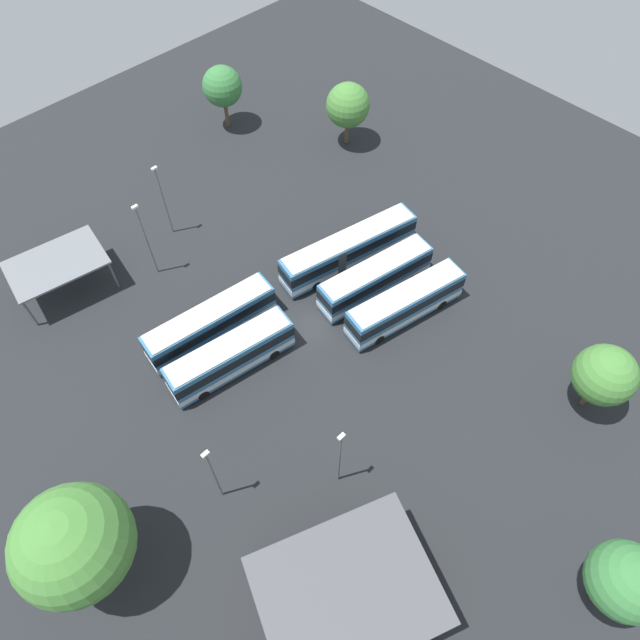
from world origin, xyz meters
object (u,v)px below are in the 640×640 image
object	(u,v)px
tree_west_edge	(74,544)
tree_south_edge	(604,375)
lamp_post_near_entrance	(340,457)
tree_northeast	(348,105)
bus_row1_slot1	(375,278)
maintenance_shelter	(56,264)
bus_row0_slot1	(231,356)
bus_row1_slot0	(405,304)
lamp_post_far_corner	(163,198)
depot_building	(346,598)
lamp_post_by_building	(213,473)
lamp_post_mid_lot	(146,238)
bus_row1_slot2	(348,250)
bus_row0_slot2	(211,323)
tree_east_edge	(222,87)
tree_north_edge	(626,581)

from	to	relation	value
tree_west_edge	tree_south_edge	xyz separation A→B (m)	(35.45, -16.45, -1.69)
lamp_post_near_entrance	tree_northeast	distance (m)	40.68
bus_row1_slot1	maintenance_shelter	distance (m)	29.18
maintenance_shelter	bus_row0_slot1	bearing A→B (deg)	-72.26
bus_row1_slot0	tree_south_edge	distance (m)	16.98
lamp_post_far_corner	bus_row1_slot0	bearing A→B (deg)	-69.29
depot_building	lamp_post_by_building	size ratio (longest dim) A/B	1.63
maintenance_shelter	tree_northeast	distance (m)	34.89
bus_row1_slot0	tree_northeast	distance (m)	25.86
lamp_post_mid_lot	maintenance_shelter	bearing A→B (deg)	149.96
bus_row1_slot1	bus_row1_slot2	size ratio (longest dim) A/B	0.81
bus_row0_slot2	lamp_post_by_building	xyz separation A→B (m)	(-8.50, -11.91, 2.51)
maintenance_shelter	lamp_post_near_entrance	xyz separation A→B (m)	(5.23, -31.11, 0.91)
tree_east_edge	tree_south_edge	xyz separation A→B (m)	(-2.31, -49.79, -0.53)
bus_row1_slot0	bus_row1_slot2	xyz separation A→B (m)	(0.99, 8.11, 0.00)
bus_row1_slot1	tree_north_edge	world-z (taller)	tree_north_edge
tree_south_edge	lamp_post_mid_lot	bearing A→B (deg)	115.18
tree_northeast	lamp_post_near_entrance	bearing A→B (deg)	-136.46
bus_row1_slot2	bus_row0_slot2	bearing A→B (deg)	171.01
depot_building	tree_south_edge	bearing A→B (deg)	-7.00
bus_row1_slot1	depot_building	xyz separation A→B (m)	(-21.42, -17.12, 0.87)
bus_row1_slot1	lamp_post_near_entrance	world-z (taller)	lamp_post_near_entrance
maintenance_shelter	lamp_post_near_entrance	world-z (taller)	lamp_post_near_entrance
bus_row1_slot2	depot_building	bearing A→B (deg)	-136.08
tree_west_edge	bus_row1_slot0	bearing A→B (deg)	-0.32
tree_east_edge	tree_north_edge	bearing A→B (deg)	-104.42
lamp_post_by_building	bus_row1_slot1	bearing A→B (deg)	13.36
bus_row1_slot1	lamp_post_mid_lot	xyz separation A→B (m)	(-13.47, 16.30, 2.85)
bus_row0_slot1	lamp_post_near_entrance	bearing A→B (deg)	-92.02
depot_building	bus_row1_slot2	bearing A→B (deg)	43.92
lamp_post_mid_lot	tree_east_edge	world-z (taller)	lamp_post_mid_lot
tree_north_edge	tree_northeast	world-z (taller)	tree_north_edge
lamp_post_far_corner	tree_south_edge	xyz separation A→B (m)	(12.92, -39.90, 0.09)
bus_row0_slot1	depot_building	world-z (taller)	depot_building
lamp_post_by_building	tree_west_edge	distance (m)	9.47
bus_row0_slot1	bus_row0_slot2	world-z (taller)	same
bus_row0_slot1	bus_row1_slot0	world-z (taller)	same
depot_building	tree_west_edge	distance (m)	17.27
lamp_post_near_entrance	tree_north_edge	distance (m)	19.09
bus_row0_slot1	tree_south_edge	xyz separation A→B (m)	(18.71, -22.87, 2.77)
depot_building	bus_row0_slot1	bearing A→B (deg)	72.06
bus_row1_slot2	maintenance_shelter	world-z (taller)	maintenance_shelter
maintenance_shelter	lamp_post_by_building	distance (m)	25.96
lamp_post_far_corner	tree_east_edge	bearing A→B (deg)	33.02
bus_row1_slot2	tree_northeast	distance (m)	19.00
depot_building	lamp_post_mid_lot	xyz separation A→B (m)	(7.96, 33.42, 1.98)
tree_east_edge	tree_south_edge	bearing A→B (deg)	-92.66
depot_building	tree_west_edge	bearing A→B (deg)	127.72
bus_row0_slot1	tree_east_edge	bearing A→B (deg)	52.02
tree_northeast	tree_north_edge	bearing A→B (deg)	-116.55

